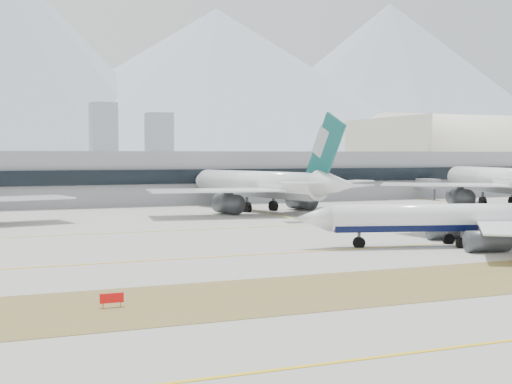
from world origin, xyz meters
name	(u,v)px	position (x,y,z in m)	size (l,w,h in m)	color
ground	(245,250)	(0.00, 0.00, 0.00)	(3000.00, 3000.00, 0.00)	#A4A099
apron_markings	(502,337)	(0.00, -53.95, 0.02)	(360.00, 122.22, 0.06)	brown
taxiing_airliner	(461,219)	(32.57, -7.91, 4.15)	(50.41, 43.02, 17.22)	white
widebody_cathay	(263,186)	(30.10, 64.24, 6.29)	(64.58, 64.33, 23.65)	white
widebody_china_air	(500,182)	(95.72, 55.42, 6.65)	(67.99, 67.86, 25.03)	white
terminal	(102,177)	(0.00, 114.84, 7.50)	(280.00, 43.10, 15.00)	gray
hangar	(478,189)	(154.56, 135.00, 0.14)	(91.00, 60.00, 60.00)	silver
hold_sign_left	(112,298)	(-25.62, -32.00, 0.88)	(2.20, 0.15, 1.35)	red
mountain_ridge	(0,70)	(33.00, 1404.14, 181.85)	(2830.00, 1120.00, 470.00)	#9EA8B7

